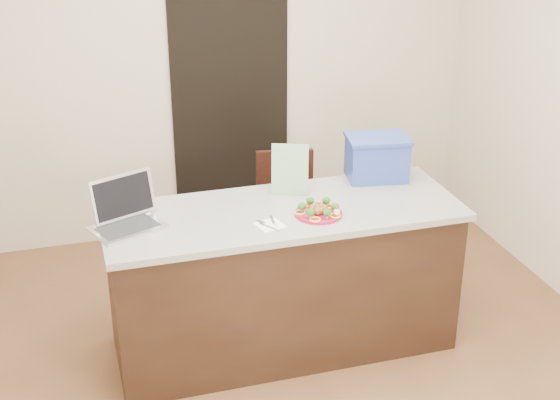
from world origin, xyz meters
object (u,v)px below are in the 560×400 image
object	(u,v)px
island	(283,279)
yogurt_bottle	(337,214)
blue_box	(377,157)
chair	(289,207)
plate	(318,213)
napkin	(270,225)
laptop	(126,213)

from	to	relation	value
island	yogurt_bottle	xyz separation A→B (m)	(0.25, -0.21, 0.49)
blue_box	chair	world-z (taller)	blue_box
plate	yogurt_bottle	distance (m)	0.12
yogurt_bottle	chair	bearing A→B (deg)	87.39
plate	blue_box	xyz separation A→B (m)	(0.52, 0.41, 0.13)
island	plate	bearing A→B (deg)	-36.85
plate	napkin	world-z (taller)	plate
island	plate	distance (m)	0.51
plate	yogurt_bottle	size ratio (longest dim) A/B	3.59
laptop	yogurt_bottle	bearing A→B (deg)	-35.45
plate	laptop	world-z (taller)	laptop
yogurt_bottle	chair	xyz separation A→B (m)	(0.05, 1.07, -0.44)
napkin	blue_box	size ratio (longest dim) A/B	0.33
napkin	yogurt_bottle	xyz separation A→B (m)	(0.38, -0.03, 0.03)
laptop	chair	distance (m)	1.50
island	chair	xyz separation A→B (m)	(0.30, 0.86, 0.05)
laptop	island	bearing A→B (deg)	-26.01
napkin	chair	bearing A→B (deg)	67.57
napkin	yogurt_bottle	size ratio (longest dim) A/B	1.84
yogurt_bottle	napkin	bearing A→B (deg)	176.21
blue_box	chair	xyz separation A→B (m)	(-0.39, 0.58, -0.54)
island	napkin	world-z (taller)	napkin
island	laptop	xyz separation A→B (m)	(-0.88, 0.06, 0.53)
island	plate	size ratio (longest dim) A/B	7.64
laptop	chair	bearing A→B (deg)	11.89
plate	chair	bearing A→B (deg)	82.53
island	laptop	bearing A→B (deg)	176.35
island	blue_box	size ratio (longest dim) A/B	4.95
yogurt_bottle	laptop	xyz separation A→B (m)	(-1.13, 0.26, 0.04)
napkin	plate	bearing A→B (deg)	10.20
blue_box	yogurt_bottle	bearing A→B (deg)	-123.05
island	blue_box	xyz separation A→B (m)	(0.69, 0.28, 0.60)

